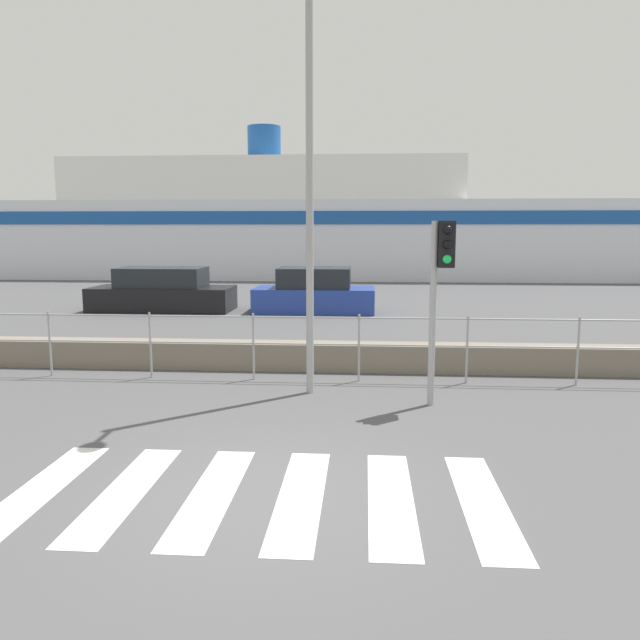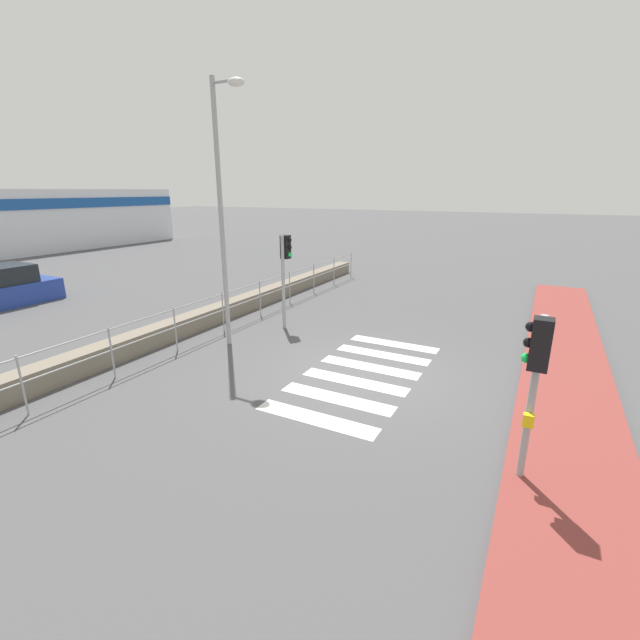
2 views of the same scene
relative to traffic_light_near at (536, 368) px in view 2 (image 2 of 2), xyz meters
The scene contains 8 objects.
ground_plane 4.66m from the traffic_light_near, 52.61° to the left, with size 160.00×160.00×0.00m, color #4C4C4F.
sidewalk_brick 3.22m from the traffic_light_near, 14.83° to the right, with size 24.00×1.80×0.12m.
crosswalk 4.63m from the traffic_light_near, 53.10° to the left, with size 4.95×2.40×0.01m.
seawall 9.61m from the traffic_light_near, 74.05° to the left, with size 22.80×0.55×0.51m.
harbor_fence 8.71m from the traffic_light_near, 72.45° to the left, with size 20.56×0.04×1.19m.
traffic_light_near is the anchor object (origin of this frame).
traffic_light_far 8.31m from the traffic_light_near, 55.12° to the left, with size 0.34×0.32×2.77m.
streetlamp 8.07m from the traffic_light_near, 69.23° to the left, with size 0.32×0.95×6.54m.
Camera 2 is at (-8.44, -3.31, 4.02)m, focal length 24.00 mm.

